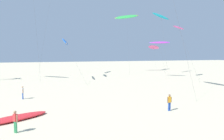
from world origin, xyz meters
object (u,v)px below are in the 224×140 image
(flying_kite_9, at_px, (160,42))
(flying_kite_6, at_px, (161,16))
(flying_kite_1, at_px, (65,42))
(grounded_kite_0, at_px, (14,118))
(flying_kite_5, at_px, (179,28))
(flying_kite_3, at_px, (154,47))
(person_mid_field, at_px, (15,121))
(flying_kite_7, at_px, (126,17))
(person_near_left, at_px, (23,92))
(person_near_right, at_px, (169,102))

(flying_kite_9, bearing_deg, flying_kite_6, 56.84)
(flying_kite_1, height_order, grounded_kite_0, flying_kite_1)
(flying_kite_1, height_order, flying_kite_6, flying_kite_6)
(flying_kite_9, bearing_deg, flying_kite_5, -20.49)
(flying_kite_3, height_order, flying_kite_9, flying_kite_3)
(flying_kite_9, bearing_deg, person_mid_field, -135.87)
(flying_kite_3, distance_m, flying_kite_9, 23.17)
(flying_kite_7, height_order, person_near_left, flying_kite_7)
(flying_kite_6, distance_m, flying_kite_9, 12.09)
(flying_kite_9, relative_size, person_near_left, 5.33)
(flying_kite_3, relative_size, grounded_kite_0, 1.74)
(flying_kite_5, height_order, grounded_kite_0, flying_kite_5)
(flying_kite_1, distance_m, flying_kite_5, 27.13)
(person_near_right, distance_m, person_mid_field, 14.25)
(flying_kite_6, relative_size, grounded_kite_0, 2.86)
(flying_kite_9, relative_size, person_near_right, 5.21)
(flying_kite_3, xyz_separation_m, flying_kite_7, (-12.85, -5.53, 8.95))
(flying_kite_1, bearing_deg, flying_kite_3, 30.45)
(flying_kite_9, xyz_separation_m, person_near_right, (-15.24, -27.02, -7.61))
(flying_kite_1, bearing_deg, flying_kite_7, 34.56)
(flying_kite_3, relative_size, flying_kite_9, 1.18)
(flying_kite_6, xyz_separation_m, flying_kite_7, (-7.49, 7.45, 0.66))
(person_near_right, relative_size, person_mid_field, 1.03)
(grounded_kite_0, xyz_separation_m, person_mid_field, (0.46, -3.25, 0.73))
(person_near_right, bearing_deg, grounded_kite_0, 173.21)
(flying_kite_3, relative_size, flying_kite_5, 0.83)
(person_near_left, height_order, person_mid_field, person_near_left)
(flying_kite_6, distance_m, person_mid_field, 52.34)
(flying_kite_1, relative_size, person_near_left, 7.28)
(flying_kite_5, height_order, person_near_right, flying_kite_5)
(flying_kite_3, height_order, person_near_right, flying_kite_3)
(flying_kite_1, xyz_separation_m, flying_kite_3, (32.86, 19.32, -0.36))
(flying_kite_6, height_order, grounded_kite_0, flying_kite_6)
(person_mid_field, bearing_deg, flying_kite_7, 58.33)
(flying_kite_1, distance_m, person_mid_field, 31.61)
(flying_kite_1, bearing_deg, person_mid_field, -103.08)
(flying_kite_7, relative_size, person_near_left, 10.84)
(flying_kite_3, bearing_deg, flying_kite_1, -149.55)
(flying_kite_6, distance_m, grounded_kite_0, 50.69)
(flying_kite_3, relative_size, flying_kite_6, 0.61)
(flying_kite_7, bearing_deg, person_near_left, -131.09)
(flying_kite_6, height_order, person_near_left, flying_kite_6)
(flying_kite_5, distance_m, grounded_kite_0, 43.22)
(flying_kite_7, xyz_separation_m, flying_kite_9, (2.45, -15.16, -8.48))
(flying_kite_3, bearing_deg, flying_kite_5, -105.42)
(flying_kite_7, xyz_separation_m, person_mid_field, (-26.96, -43.69, -16.11))
(flying_kite_3, relative_size, person_near_right, 6.15)
(person_mid_field, bearing_deg, flying_kite_5, 38.67)
(flying_kite_7, distance_m, grounded_kite_0, 51.68)
(flying_kite_6, bearing_deg, flying_kite_3, 67.58)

